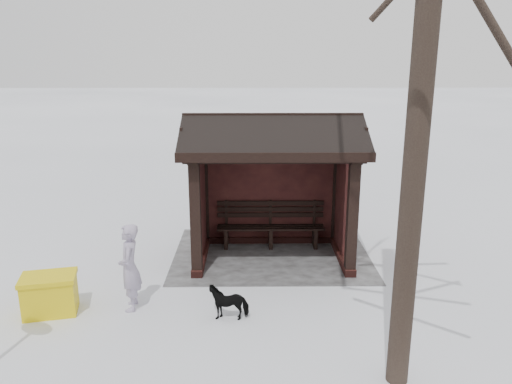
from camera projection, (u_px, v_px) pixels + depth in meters
ground at (272, 258)px, 10.70m from camera, size 120.00×120.00×0.00m
trampled_patch at (271, 254)px, 10.89m from camera, size 4.20×3.20×0.02m
bus_shelter at (272, 157)px, 10.29m from camera, size 3.60×2.40×3.09m
pedestrian at (130, 267)px, 8.37m from camera, size 0.42×0.59×1.51m
dog at (229, 301)px, 8.22m from camera, size 0.66×0.30×0.56m
grit_bin at (50, 294)px, 8.32m from camera, size 0.99×0.78×0.68m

